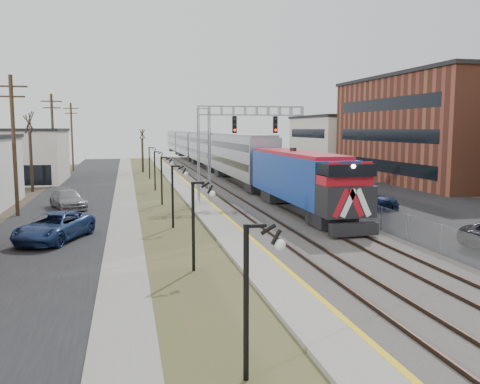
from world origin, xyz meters
name	(u,v)px	position (x,y,z in m)	size (l,w,h in m)	color
ground	(359,336)	(0.00, 0.00, 0.00)	(160.00, 160.00, 0.00)	#473D2D
street_west	(75,197)	(-11.50, 35.00, 0.02)	(7.00, 120.00, 0.04)	black
sidewalk	(125,195)	(-7.00, 35.00, 0.04)	(2.00, 120.00, 0.08)	gray
grass_median	(157,194)	(-4.00, 35.00, 0.03)	(4.00, 120.00, 0.06)	#494E2A
platform	(188,193)	(-1.00, 35.00, 0.12)	(2.00, 120.00, 0.24)	gray
ballast_bed	(239,191)	(4.00, 35.00, 0.10)	(8.00, 120.00, 0.20)	#595651
parking_lot	(351,189)	(16.00, 35.00, 0.02)	(16.00, 120.00, 0.04)	black
platform_edge	(197,191)	(-0.12, 35.00, 0.24)	(0.24, 120.00, 0.01)	gold
track_near	(219,190)	(2.00, 35.00, 0.28)	(1.58, 120.00, 0.15)	#2D2119
track_far	(253,189)	(5.50, 35.00, 0.28)	(1.58, 120.00, 0.15)	#2D2119
train	(204,149)	(5.50, 67.97, 2.94)	(3.00, 108.65, 5.33)	navy
signal_gantry	(224,137)	(1.22, 27.99, 5.59)	(9.00, 1.07, 8.15)	gray
lampposts	(172,197)	(-4.00, 18.29, 2.00)	(0.14, 62.14, 4.00)	black
utility_poles	(14,147)	(-14.50, 25.00, 5.00)	(0.28, 80.28, 10.00)	#4C3823
fence	(279,183)	(8.20, 35.00, 0.80)	(0.04, 120.00, 1.60)	gray
bare_trees	(65,165)	(-12.66, 38.91, 2.70)	(12.30, 42.30, 5.95)	#382D23
car_lot_d	(362,199)	(11.08, 22.44, 0.81)	(2.26, 5.55, 1.61)	#15254C
car_lot_e	(327,182)	(13.43, 35.20, 0.80)	(1.89, 4.70, 1.60)	slate
car_lot_f	(277,174)	(11.02, 44.97, 0.76)	(1.62, 4.63, 1.53)	#0B3912
car_street_a	(54,228)	(-10.81, 15.84, 0.78)	(2.59, 5.63, 1.56)	navy
car_street_b	(68,200)	(-11.33, 27.67, 0.73)	(2.04, 5.03, 1.46)	gray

